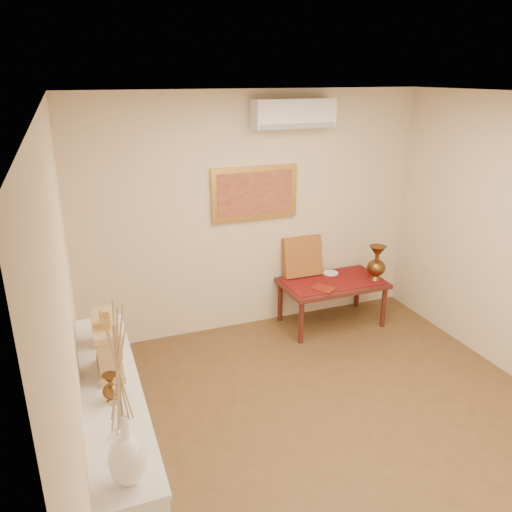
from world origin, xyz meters
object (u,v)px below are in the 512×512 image
brass_urn_tall (377,259)px  wooden_chest (105,327)px  mantel_clock (108,348)px  display_ledge (117,447)px  white_vase (121,397)px  low_table (332,286)px

brass_urn_tall → wooden_chest: size_ratio=2.03×
brass_urn_tall → mantel_clock: bearing=-153.3°
display_ledge → white_vase: bearing=-89.2°
white_vase → wooden_chest: white_vase is taller
brass_urn_tall → mantel_clock: size_ratio=1.21×
white_vase → low_table: size_ratio=0.81×
display_ledge → mantel_clock: (0.02, 0.16, 0.66)m
mantel_clock → low_table: mantel_clock is taller
mantel_clock → low_table: 3.23m
white_vase → low_table: bearing=45.8°
mantel_clock → low_table: bearing=32.9°
display_ledge → wooden_chest: bearing=86.9°
display_ledge → low_table: display_ledge is taller
brass_urn_tall → low_table: (-0.50, 0.13, -0.32)m
display_ledge → mantel_clock: bearing=82.3°
brass_urn_tall → low_table: size_ratio=0.41×
mantel_clock → low_table: (2.65, 1.72, -0.67)m
white_vase → wooden_chest: bearing=89.2°
brass_urn_tall → mantel_clock: mantel_clock is taller
white_vase → low_table: 3.94m
wooden_chest → low_table: 3.01m
mantel_clock → display_ledge: bearing=-97.7°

